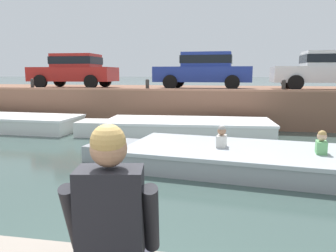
# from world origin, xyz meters

# --- Properties ---
(ground_plane) EXTENTS (400.00, 400.00, 0.00)m
(ground_plane) POSITION_xyz_m (0.00, 5.13, 0.00)
(ground_plane) COLOR #384C47
(far_quay_wall) EXTENTS (60.00, 6.00, 1.43)m
(far_quay_wall) POSITION_xyz_m (0.00, 13.26, 0.72)
(far_quay_wall) COLOR brown
(far_quay_wall) RESTS_ON ground
(far_wall_coping) EXTENTS (60.00, 0.24, 0.08)m
(far_wall_coping) POSITION_xyz_m (0.00, 10.38, 1.47)
(far_wall_coping) COLOR #9F6C52
(far_wall_coping) RESTS_ON far_quay_wall
(boat_moored_west_white) EXTENTS (6.52, 2.08, 0.55)m
(boat_moored_west_white) POSITION_xyz_m (-7.13, 8.72, 0.27)
(boat_moored_west_white) COLOR white
(boat_moored_west_white) RESTS_ON ground
(boat_moored_central_white) EXTENTS (6.55, 2.50, 0.57)m
(boat_moored_central_white) POSITION_xyz_m (-0.31, 8.57, 0.29)
(boat_moored_central_white) COLOR white
(boat_moored_central_white) RESTS_ON ground
(motorboat_passing) EXTENTS (7.22, 3.12, 0.95)m
(motorboat_passing) POSITION_xyz_m (1.71, 5.14, 0.23)
(motorboat_passing) COLOR #93999E
(motorboat_passing) RESTS_ON ground
(car_leftmost_red) EXTENTS (3.89, 2.05, 1.54)m
(car_leftmost_red) POSITION_xyz_m (-5.84, 12.33, 2.28)
(car_leftmost_red) COLOR #B2231E
(car_leftmost_red) RESTS_ON far_quay_wall
(car_left_inner_blue) EXTENTS (4.14, 2.09, 1.54)m
(car_left_inner_blue) POSITION_xyz_m (0.18, 12.33, 2.28)
(car_left_inner_blue) COLOR #233893
(car_left_inner_blue) RESTS_ON far_quay_wall
(car_centre_white) EXTENTS (4.22, 1.96, 1.54)m
(car_centre_white) POSITION_xyz_m (5.17, 12.33, 2.28)
(car_centre_white) COLOR white
(car_centre_white) RESTS_ON far_quay_wall
(mooring_bollard_west) EXTENTS (0.15, 0.15, 0.45)m
(mooring_bollard_west) POSITION_xyz_m (-6.90, 10.51, 1.67)
(mooring_bollard_west) COLOR #2D2B28
(mooring_bollard_west) RESTS_ON far_quay_wall
(mooring_bollard_mid) EXTENTS (0.15, 0.15, 0.45)m
(mooring_bollard_mid) POSITION_xyz_m (-1.92, 10.51, 1.67)
(mooring_bollard_mid) COLOR #2D2B28
(mooring_bollard_mid) RESTS_ON far_quay_wall
(mooring_bollard_east) EXTENTS (0.15, 0.15, 0.45)m
(mooring_bollard_east) POSITION_xyz_m (3.20, 10.51, 1.67)
(mooring_bollard_east) COLOR #2D2B28
(mooring_bollard_east) RESTS_ON far_quay_wall
(person_seated_right) EXTENTS (0.57, 0.58, 0.97)m
(person_seated_right) POSITION_xyz_m (0.62, -0.41, 1.23)
(person_seated_right) COLOR #282833
(person_seated_right) RESTS_ON near_quay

